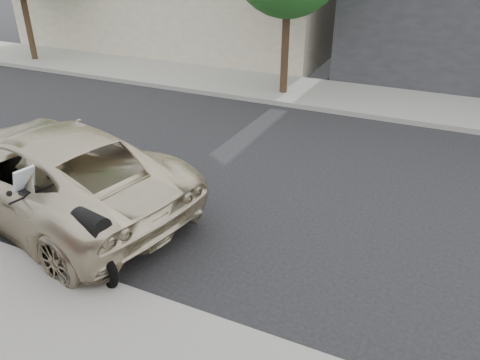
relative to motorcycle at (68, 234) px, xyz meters
The scene contains 4 objects.
ground 4.37m from the motorcycle, 115.15° to the right, with size 120.00×120.00×0.00m, color black.
far_sidewalk 10.58m from the motorcycle, 100.00° to the right, with size 44.00×3.00×0.15m, color gray.
motorcycle is the anchor object (origin of this frame).
minivan 2.12m from the motorcycle, 38.07° to the right, with size 2.76×5.99×1.66m, color beige.
Camera 1 is at (-3.03, 8.16, 4.70)m, focal length 35.00 mm.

